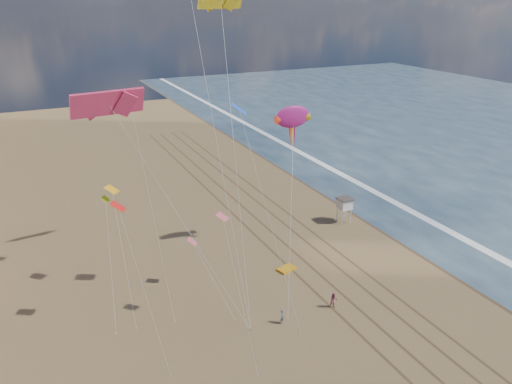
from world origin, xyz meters
TOP-DOWN VIEW (x-y plane):
  - wet_sand at (19.00, 40.00)m, footprint 260.00×260.00m
  - foam at (23.20, 40.00)m, footprint 260.00×260.00m
  - tracks at (2.55, 30.00)m, footprint 7.68×120.00m
  - lifeguard_stand at (11.87, 31.92)m, footprint 2.01×2.01m
  - grounded_kite at (-1.75, 23.78)m, footprint 2.45×1.95m
  - show_kite at (1.81, 29.58)m, footprint 6.23×7.58m
  - kite_flyer_a at (-7.00, 14.99)m, footprint 0.66×0.60m
  - kite_flyer_b at (-1.05, 15.03)m, footprint 0.96×0.81m
  - small_kites at (-14.93, 24.51)m, footprint 13.95×13.76m

SIDE VIEW (x-z plane):
  - wet_sand at x=19.00m, z-range 0.00..0.00m
  - foam at x=23.20m, z-range 0.00..0.00m
  - tracks at x=2.55m, z-range 0.00..0.01m
  - grounded_kite at x=-1.75m, z-range 0.00..0.24m
  - kite_flyer_a at x=-7.00m, z-range 0.00..1.51m
  - kite_flyer_b at x=-1.05m, z-range 0.00..1.72m
  - lifeguard_stand at x=11.87m, z-range 0.98..4.60m
  - small_kites at x=-14.93m, z-range 6.12..21.86m
  - show_kite at x=1.81m, z-range 5.32..27.85m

